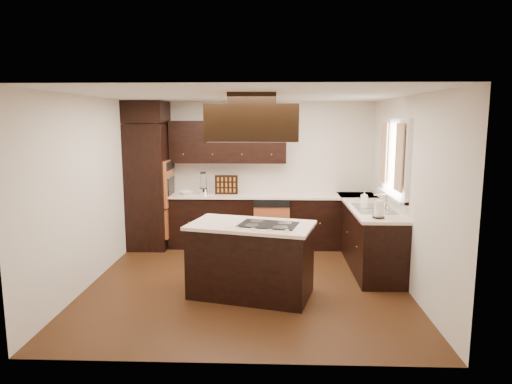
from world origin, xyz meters
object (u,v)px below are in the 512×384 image
oven_column (149,186)px  island (251,261)px  range_hood (252,123)px  spice_rack (227,185)px

oven_column → island: size_ratio=1.46×
range_hood → spice_rack: (-0.55, 2.34, -1.08)m
oven_column → range_hood: 3.13m
oven_column → spice_rack: oven_column is taller
oven_column → range_hood: bearing=-50.3°
range_hood → spice_rack: bearing=103.2°
spice_rack → oven_column: bearing=-179.0°
island → range_hood: bearing=-62.9°
oven_column → spice_rack: size_ratio=5.43×
oven_column → island: 2.90m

